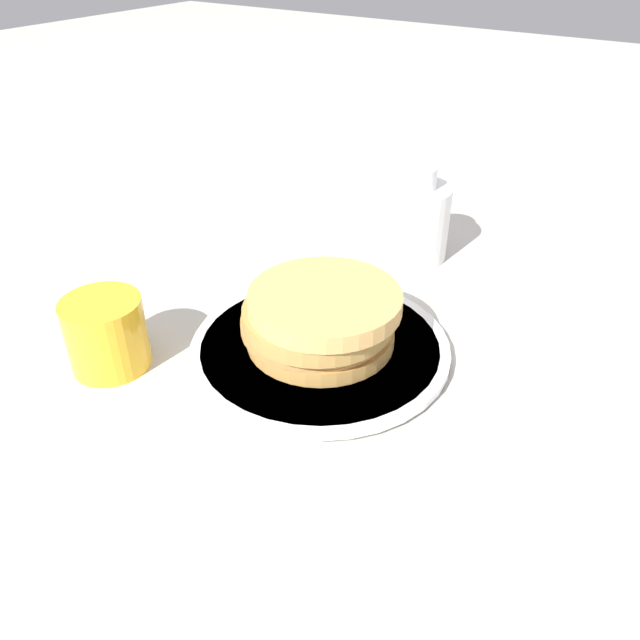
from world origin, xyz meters
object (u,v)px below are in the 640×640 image
object	(u,v)px
plate	(320,347)
juice_glass	(106,334)
cream_jug	(412,219)
pancake_stack	(320,318)

from	to	relation	value
plate	juice_glass	distance (m)	0.21
plate	juice_glass	xyz separation A→B (m)	(-0.13, 0.16, 0.03)
plate	cream_jug	xyz separation A→B (m)	(0.24, 0.02, 0.04)
pancake_stack	cream_jug	world-z (taller)	cream_jug
plate	juice_glass	bearing A→B (deg)	128.21
juice_glass	cream_jug	bearing A→B (deg)	-20.94
pancake_stack	cream_jug	distance (m)	0.24
pancake_stack	juice_glass	world-z (taller)	pancake_stack
juice_glass	cream_jug	xyz separation A→B (m)	(0.37, -0.14, 0.01)
plate	cream_jug	distance (m)	0.24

